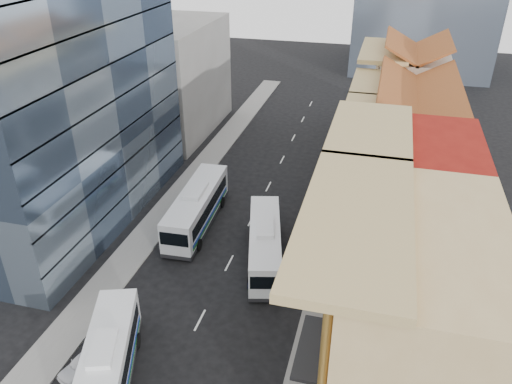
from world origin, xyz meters
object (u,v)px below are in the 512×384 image
(bus_left_near, at_px, (107,367))
(bus_left_far, at_px, (197,207))
(bus_right, at_px, (265,243))
(office_tower, at_px, (46,59))
(sedan_left, at_px, (85,362))
(shophouse_tan, at_px, (414,322))

(bus_left_near, bearing_deg, bus_left_far, 74.87)
(bus_left_far, xyz_separation_m, bus_right, (7.47, -3.87, -0.16))
(office_tower, xyz_separation_m, sedan_left, (11.50, -17.07, -14.39))
(shophouse_tan, relative_size, sedan_left, 3.87)
(sedan_left, bearing_deg, bus_left_near, -0.40)
(shophouse_tan, height_order, bus_left_near, shophouse_tan)
(bus_right, bearing_deg, bus_left_far, 138.42)
(bus_left_far, bearing_deg, shophouse_tan, -41.53)
(office_tower, height_order, bus_left_far, office_tower)
(shophouse_tan, xyz_separation_m, bus_left_far, (-18.67, 14.96, -4.07))
(bus_left_near, height_order, bus_right, bus_left_near)
(bus_left_far, bearing_deg, office_tower, -178.36)
(bus_right, relative_size, sedan_left, 3.05)
(shophouse_tan, relative_size, bus_left_near, 1.27)
(shophouse_tan, distance_m, bus_left_near, 18.20)
(bus_left_far, bearing_deg, bus_left_near, -88.56)
(sedan_left, bearing_deg, shophouse_tan, 29.73)
(sedan_left, bearing_deg, office_tower, 144.74)
(shophouse_tan, height_order, bus_left_far, shophouse_tan)
(bus_right, height_order, sedan_left, bus_right)
(shophouse_tan, height_order, sedan_left, shophouse_tan)
(sedan_left, bearing_deg, bus_left_far, 108.13)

